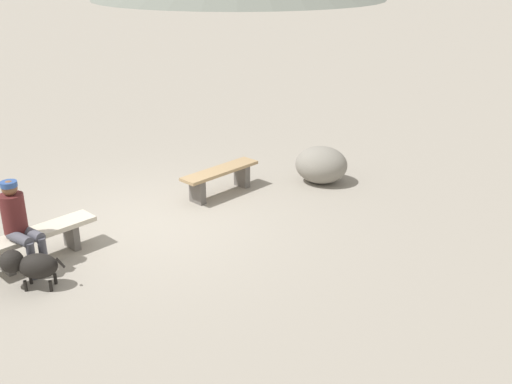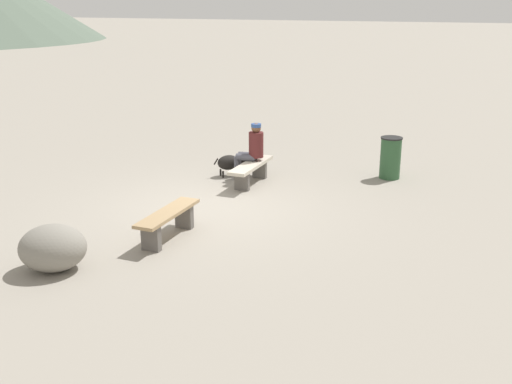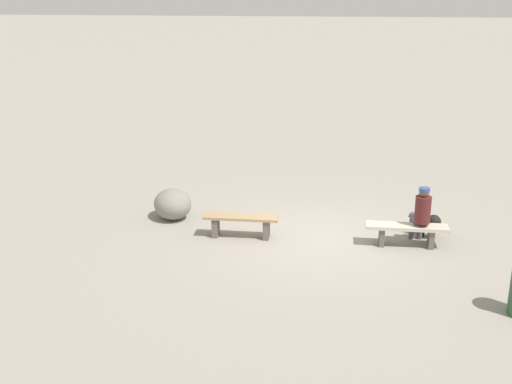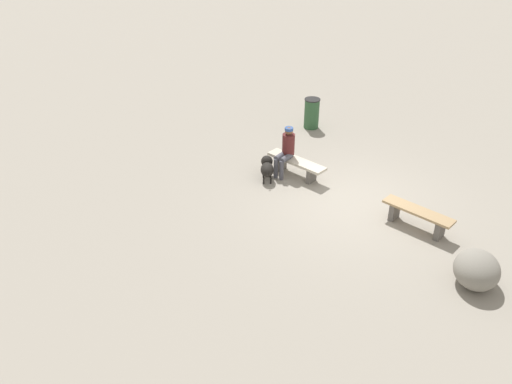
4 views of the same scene
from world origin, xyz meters
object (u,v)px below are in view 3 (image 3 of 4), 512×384
(bench_right, at_px, (407,230))
(bench_left, at_px, (241,222))
(seated_person, at_px, (421,211))
(dog, at_px, (425,221))
(boulder, at_px, (173,204))

(bench_right, bearing_deg, bench_left, 179.03)
(bench_right, relative_size, seated_person, 1.30)
(seated_person, bearing_deg, dog, 65.34)
(bench_right, distance_m, dog, 0.78)
(bench_left, distance_m, bench_right, 3.45)
(dog, bearing_deg, boulder, -136.92)
(bench_left, relative_size, dog, 2.30)
(boulder, bearing_deg, dog, -3.33)
(bench_right, bearing_deg, boulder, 169.05)
(seated_person, relative_size, boulder, 1.30)
(bench_right, height_order, dog, dog)
(seated_person, distance_m, dog, 0.69)
(bench_right, height_order, boulder, boulder)
(bench_left, bearing_deg, dog, 8.35)
(bench_left, relative_size, boulder, 1.62)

